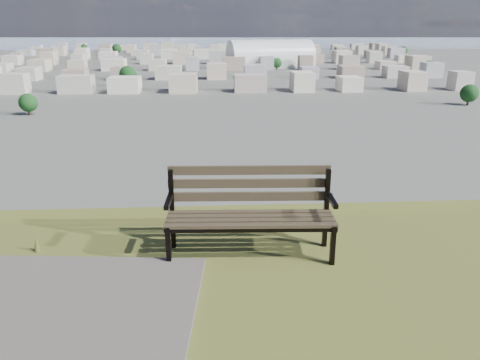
{
  "coord_description": "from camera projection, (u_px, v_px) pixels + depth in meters",
  "views": [
    {
      "loc": [
        -1.71,
        -2.34,
        27.67
      ],
      "look_at": [
        -1.29,
        4.72,
        25.3
      ],
      "focal_mm": 35.0,
      "sensor_mm": 36.0,
      "label": 1
    }
  ],
  "objects": [
    {
      "name": "bay_water",
      "position": [
        211.0,
        40.0,
        863.04
      ],
      "size": [
        2400.0,
        700.0,
        0.12
      ],
      "primitive_type": "cube",
      "color": "#818DA4",
      "rests_on": "ground"
    },
    {
      "name": "arena",
      "position": [
        270.0,
        59.0,
        311.38
      ],
      "size": [
        59.59,
        35.48,
        23.53
      ],
      "rotation": [
        0.0,
        0.0,
        0.23
      ],
      "color": "silver",
      "rests_on": "ground"
    },
    {
      "name": "city_blocks",
      "position": [
        213.0,
        55.0,
        383.36
      ],
      "size": [
        395.0,
        361.0,
        7.0
      ],
      "color": "silver",
      "rests_on": "ground"
    },
    {
      "name": "park_bench",
      "position": [
        250.0,
        207.0,
        5.58
      ],
      "size": [
        2.0,
        0.72,
        1.03
      ],
      "rotation": [
        0.0,
        0.0,
        -0.04
      ],
      "color": "#463928",
      "rests_on": "hilltop_mesa"
    },
    {
      "name": "far_hills",
      "position": [
        189.0,
        25.0,
        1327.55
      ],
      "size": [
        2050.0,
        340.0,
        60.0
      ],
      "color": "#858FA6",
      "rests_on": "ground"
    },
    {
      "name": "city_trees",
      "position": [
        174.0,
        60.0,
        310.01
      ],
      "size": [
        406.52,
        387.2,
        9.98
      ],
      "color": "#34291A",
      "rests_on": "ground"
    }
  ]
}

